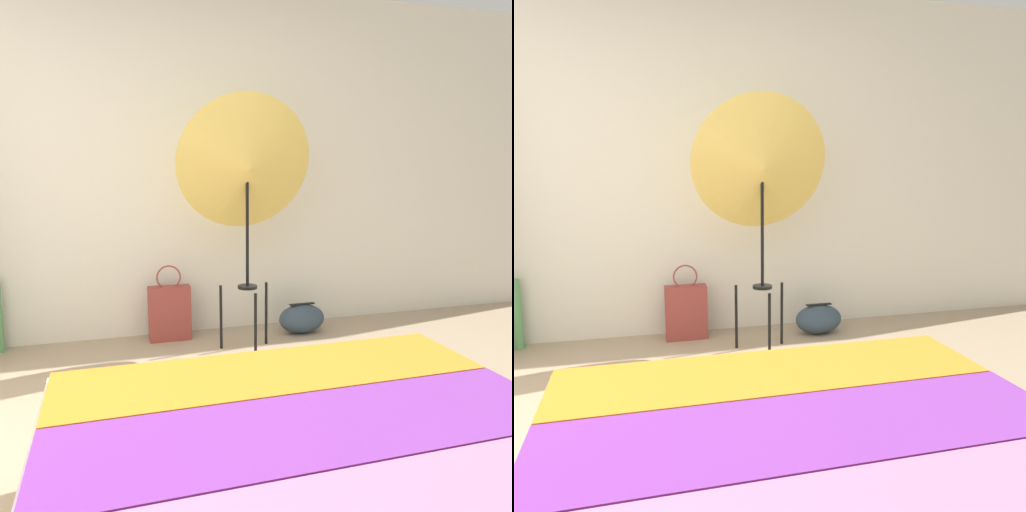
# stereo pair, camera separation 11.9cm
# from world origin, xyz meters

# --- Properties ---
(ground_plane) EXTENTS (14.00, 14.00, 0.00)m
(ground_plane) POSITION_xyz_m (0.00, 0.00, 0.00)
(ground_plane) COLOR gray
(wall_back) EXTENTS (8.00, 0.05, 2.60)m
(wall_back) POSITION_xyz_m (0.00, 2.18, 1.30)
(wall_back) COLOR beige
(wall_back) RESTS_ON ground_plane
(photo_umbrella) EXTENTS (0.94, 0.41, 1.75)m
(photo_umbrella) POSITION_xyz_m (0.42, 1.60, 1.28)
(photo_umbrella) COLOR black
(photo_umbrella) RESTS_ON ground_plane
(tote_bag) EXTENTS (0.31, 0.12, 0.57)m
(tote_bag) POSITION_xyz_m (-0.07, 1.99, 0.21)
(tote_bag) COLOR brown
(tote_bag) RESTS_ON ground_plane
(duffel_bag) EXTENTS (0.37, 0.23, 0.24)m
(duffel_bag) POSITION_xyz_m (0.93, 1.86, 0.11)
(duffel_bag) COLOR #2D3D4C
(duffel_bag) RESTS_ON ground_plane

